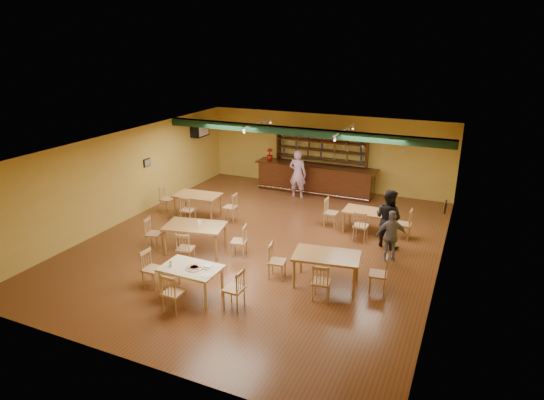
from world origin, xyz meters
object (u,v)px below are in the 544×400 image
at_px(dining_table_d, 326,269).
at_px(patron_bar, 298,174).
at_px(bar_counter, 315,179).
at_px(patron_right_a, 388,218).
at_px(dining_table_b, 366,221).
at_px(dining_table_a, 198,205).
at_px(near_table, 192,281).
at_px(dining_table_c, 196,239).

bearing_deg(dining_table_d, patron_bar, 108.43).
bearing_deg(bar_counter, patron_bar, -117.63).
bearing_deg(patron_right_a, dining_table_b, -20.25).
relative_size(dining_table_a, near_table, 1.10).
xyz_separation_m(patron_bar, patron_right_a, (4.01, -3.09, -0.06)).
distance_m(patron_bar, patron_right_a, 5.06).
relative_size(dining_table_a, dining_table_c, 0.92).
xyz_separation_m(dining_table_c, dining_table_d, (3.97, -0.24, -0.01)).
bearing_deg(near_table, dining_table_a, 121.66).
bearing_deg(patron_right_a, patron_bar, -12.80).
relative_size(bar_counter, dining_table_d, 3.01).
bearing_deg(dining_table_d, bar_counter, 102.46).
bearing_deg(near_table, patron_bar, 93.20).
bearing_deg(dining_table_b, patron_bar, 145.51).
xyz_separation_m(bar_counter, near_table, (-0.09, -8.66, -0.19)).
relative_size(bar_counter, dining_table_c, 2.91).
distance_m(dining_table_c, patron_right_a, 5.60).
bearing_deg(dining_table_b, bar_counter, 132.74).
xyz_separation_m(dining_table_c, patron_bar, (0.88, 5.76, 0.51)).
relative_size(bar_counter, patron_right_a, 2.78).
height_order(dining_table_b, patron_bar, patron_bar).
bearing_deg(dining_table_c, dining_table_a, 109.12).
height_order(dining_table_a, dining_table_d, dining_table_d).
relative_size(dining_table_a, dining_table_d, 0.95).
height_order(dining_table_b, patron_right_a, patron_right_a).
bearing_deg(dining_table_b, patron_right_a, -44.08).
height_order(dining_table_a, patron_right_a, patron_right_a).
xyz_separation_m(dining_table_a, patron_right_a, (6.42, 0.16, 0.49)).
bearing_deg(near_table, dining_table_c, 121.26).
relative_size(bar_counter, dining_table_b, 3.40).
relative_size(dining_table_d, patron_bar, 0.87).
xyz_separation_m(dining_table_d, patron_right_a, (0.93, 2.91, 0.47)).
height_order(bar_counter, dining_table_b, bar_counter).
xyz_separation_m(dining_table_d, near_table, (-2.74, -1.83, -0.03)).
xyz_separation_m(bar_counter, patron_right_a, (3.58, -3.91, 0.31)).
height_order(bar_counter, dining_table_d, bar_counter).
height_order(dining_table_a, near_table, dining_table_a).
height_order(bar_counter, near_table, bar_counter).
bearing_deg(dining_table_a, patron_bar, 48.95).
xyz_separation_m(bar_counter, dining_table_b, (2.78, -3.11, -0.21)).
bearing_deg(bar_counter, patron_right_a, -47.50).
distance_m(near_table, patron_bar, 7.86).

